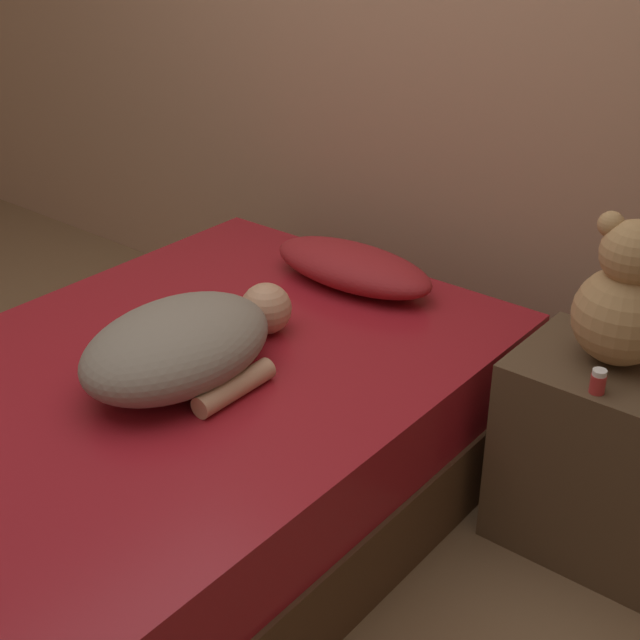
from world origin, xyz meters
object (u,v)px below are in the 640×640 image
Objects in this scene: bottle_red at (598,382)px; teddy_bear at (625,301)px; pillow at (353,267)px; person_lying at (185,344)px.

teddy_bear is at bearing 98.90° from bottle_red.
teddy_bear is at bearing -4.14° from pillow.
teddy_bear is 6.24× the size of bottle_red.
bottle_red is (0.94, 0.50, 0.01)m from person_lying.
person_lying is 1.80× the size of teddy_bear.
teddy_bear is at bearing 36.40° from person_lying.
pillow is 0.94m from teddy_bear.
teddy_bear reaches higher than person_lying.
pillow is at bearing 175.86° from teddy_bear.
teddy_bear is (0.91, 0.68, 0.15)m from person_lying.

